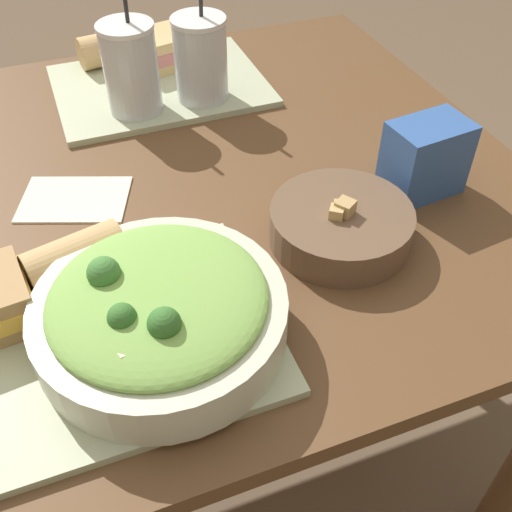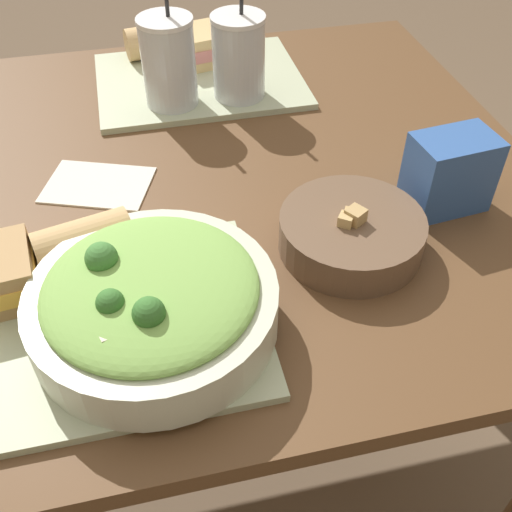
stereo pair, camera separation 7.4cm
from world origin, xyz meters
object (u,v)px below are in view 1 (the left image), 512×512
(salad_bowl, at_px, (159,311))
(baguette_near, at_px, (78,258))
(sandwich_far, at_px, (159,50))
(drink_cup_dark, at_px, (131,71))
(napkin_folded, at_px, (75,199))
(drink_cup_red, at_px, (201,62))
(soup_bowl, at_px, (341,224))
(chip_bag, at_px, (425,158))
(baguette_far, at_px, (106,49))

(salad_bowl, bearing_deg, baguette_near, 119.31)
(sandwich_far, xyz_separation_m, drink_cup_dark, (-0.09, -0.16, 0.04))
(salad_bowl, distance_m, napkin_folded, 0.33)
(drink_cup_red, distance_m, napkin_folded, 0.36)
(soup_bowl, bearing_deg, napkin_folded, 146.33)
(salad_bowl, distance_m, baguette_near, 0.15)
(salad_bowl, relative_size, drink_cup_dark, 1.31)
(salad_bowl, distance_m, drink_cup_dark, 0.54)
(chip_bag, bearing_deg, drink_cup_red, 115.56)
(soup_bowl, relative_size, napkin_folded, 1.05)
(drink_cup_dark, relative_size, napkin_folded, 1.18)
(sandwich_far, bearing_deg, napkin_folded, -133.50)
(baguette_far, height_order, napkin_folded, baguette_far)
(soup_bowl, relative_size, drink_cup_red, 0.92)
(soup_bowl, height_order, baguette_far, baguette_far)
(baguette_near, distance_m, drink_cup_dark, 0.43)
(sandwich_far, bearing_deg, baguette_near, -125.59)
(salad_bowl, distance_m, chip_bag, 0.48)
(drink_cup_red, bearing_deg, drink_cup_dark, 180.00)
(salad_bowl, xyz_separation_m, drink_cup_dark, (0.09, 0.53, 0.03))
(soup_bowl, height_order, sandwich_far, sandwich_far)
(chip_bag, bearing_deg, drink_cup_dark, 127.39)
(drink_cup_red, distance_m, chip_bag, 0.45)
(chip_bag, bearing_deg, soup_bowl, -166.35)
(chip_bag, bearing_deg, sandwich_far, 110.95)
(napkin_folded, bearing_deg, baguette_far, 72.14)
(soup_bowl, xyz_separation_m, sandwich_far, (-0.11, 0.60, 0.02))
(drink_cup_red, bearing_deg, chip_bag, -58.12)
(baguette_near, bearing_deg, salad_bowl, -164.47)
(baguette_near, bearing_deg, chip_bag, -101.75)
(sandwich_far, distance_m, drink_cup_dark, 0.19)
(salad_bowl, bearing_deg, baguette_far, 84.22)
(baguette_near, xyz_separation_m, drink_cup_red, (0.29, 0.40, 0.04))
(drink_cup_dark, bearing_deg, baguette_far, 93.97)
(baguette_near, distance_m, napkin_folded, 0.19)
(sandwich_far, height_order, chip_bag, chip_bag)
(baguette_far, xyz_separation_m, napkin_folded, (-0.13, -0.42, -0.04))
(drink_cup_dark, bearing_deg, sandwich_far, 62.03)
(drink_cup_dark, bearing_deg, chip_bag, -46.29)
(salad_bowl, bearing_deg, soup_bowl, 17.72)
(drink_cup_dark, bearing_deg, baguette_near, -112.19)
(salad_bowl, height_order, napkin_folded, salad_bowl)
(sandwich_far, distance_m, baguette_far, 0.11)
(baguette_far, relative_size, drink_cup_dark, 0.49)
(drink_cup_dark, bearing_deg, drink_cup_red, 0.00)
(soup_bowl, distance_m, sandwich_far, 0.61)
(baguette_near, relative_size, baguette_far, 1.23)
(baguette_far, bearing_deg, salad_bowl, 166.31)
(baguette_near, xyz_separation_m, sandwich_far, (0.25, 0.56, -0.00))
(sandwich_far, height_order, baguette_far, same)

